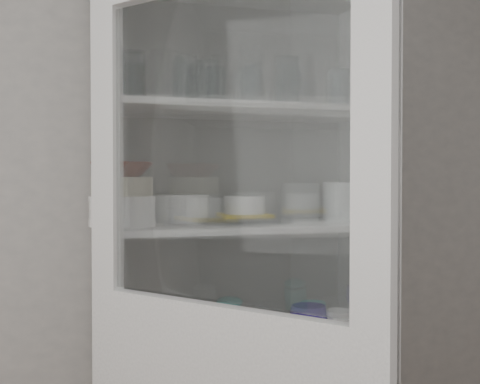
{
  "coord_description": "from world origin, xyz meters",
  "views": [
    {
      "loc": [
        -0.38,
        -0.75,
        1.42
      ],
      "look_at": [
        0.2,
        1.27,
        1.37
      ],
      "focal_mm": 45.0,
      "sensor_mm": 36.0,
      "label": 1
    }
  ],
  "objects": [
    {
      "name": "tumbler_4",
      "position": [
        0.21,
        1.16,
        1.73
      ],
      "size": [
        0.07,
        0.07,
        0.13
      ],
      "primitive_type": "cylinder",
      "rotation": [
        0.0,
        0.0,
        0.12
      ],
      "color": "silver",
      "rests_on": "shelf_glass"
    },
    {
      "name": "goblet_2",
      "position": [
        0.43,
        1.37,
        1.75
      ],
      "size": [
        0.08,
        0.08,
        0.19
      ],
      "primitive_type": null,
      "color": "silver",
      "rests_on": "shelf_glass"
    },
    {
      "name": "pantry_cabinet",
      "position": [
        0.2,
        1.34,
        0.94
      ],
      "size": [
        1.0,
        0.45,
        2.1
      ],
      "color": "silver",
      "rests_on": "floor"
    },
    {
      "name": "tumbler_8",
      "position": [
        -0.17,
        1.25,
        1.72
      ],
      "size": [
        0.08,
        0.08,
        0.13
      ],
      "primitive_type": "cylinder",
      "rotation": [
        0.0,
        0.0,
        0.34
      ],
      "color": "silver",
      "rests_on": "shelf_glass"
    },
    {
      "name": "tumbler_1",
      "position": [
        -0.18,
        1.15,
        1.73
      ],
      "size": [
        0.08,
        0.08,
        0.14
      ],
      "primitive_type": "cylinder",
      "rotation": [
        0.0,
        0.0,
        -0.15
      ],
      "color": "silver",
      "rests_on": "shelf_glass"
    },
    {
      "name": "tumbler_6",
      "position": [
        0.52,
        1.13,
        1.72
      ],
      "size": [
        0.07,
        0.07,
        0.13
      ],
      "primitive_type": "cylinder",
      "rotation": [
        0.0,
        0.0,
        0.09
      ],
      "color": "silver",
      "rests_on": "shelf_glass"
    },
    {
      "name": "mug_blue",
      "position": [
        0.44,
        1.23,
        0.91
      ],
      "size": [
        0.17,
        0.17,
        0.1
      ],
      "primitive_type": "imported",
      "rotation": [
        0.0,
        0.0,
        -0.37
      ],
      "color": "navy",
      "rests_on": "shelf_mugs"
    },
    {
      "name": "tumbler_10",
      "position": [
        0.11,
        1.24,
        1.73
      ],
      "size": [
        0.07,
        0.07,
        0.13
      ],
      "primitive_type": "cylinder",
      "rotation": [
        0.0,
        0.0,
        0.11
      ],
      "color": "silver",
      "rests_on": "shelf_glass"
    },
    {
      "name": "yellow_trivet",
      "position": [
        0.22,
        1.28,
        1.29
      ],
      "size": [
        0.18,
        0.18,
        0.01
      ],
      "primitive_type": "cube",
      "rotation": [
        0.0,
        0.0,
        -0.05
      ],
      "color": "gold",
      "rests_on": "glass_platter"
    },
    {
      "name": "wall_back",
      "position": [
        0.0,
        1.5,
        1.3
      ],
      "size": [
        3.6,
        0.02,
        2.6
      ],
      "primitive_type": "cube",
      "color": "gray",
      "rests_on": "ground"
    },
    {
      "name": "tumbler_7",
      "position": [
        -0.21,
        1.26,
        1.73
      ],
      "size": [
        0.08,
        0.08,
        0.15
      ],
      "primitive_type": "cylinder",
      "rotation": [
        0.0,
        0.0,
        0.05
      ],
      "color": "silver",
      "rests_on": "shelf_glass"
    },
    {
      "name": "goblet_1",
      "position": [
        0.22,
        1.34,
        1.74
      ],
      "size": [
        0.07,
        0.07,
        0.16
      ],
      "primitive_type": null,
      "color": "silver",
      "rests_on": "shelf_glass"
    },
    {
      "name": "tumbler_3",
      "position": [
        0.32,
        1.12,
        1.74
      ],
      "size": [
        0.1,
        0.1,
        0.15
      ],
      "primitive_type": "cylinder",
      "rotation": [
        0.0,
        0.0,
        0.29
      ],
      "color": "silver",
      "rests_on": "shelf_glass"
    },
    {
      "name": "plate_stack_front",
      "position": [
        -0.21,
        1.24,
        1.31
      ],
      "size": [
        0.21,
        0.21,
        0.1
      ],
      "primitive_type": "cylinder",
      "color": "white",
      "rests_on": "shelf_plates"
    },
    {
      "name": "goblet_3",
      "position": [
        0.42,
        1.37,
        1.74
      ],
      "size": [
        0.07,
        0.07,
        0.16
      ],
      "primitive_type": null,
      "color": "silver",
      "rests_on": "shelf_glass"
    },
    {
      "name": "white_ramekin",
      "position": [
        0.22,
        1.28,
        1.32
      ],
      "size": [
        0.17,
        0.17,
        0.06
      ],
      "primitive_type": "cylinder",
      "rotation": [
        0.0,
        0.0,
        -0.17
      ],
      "color": "white",
      "rests_on": "yellow_trivet"
    },
    {
      "name": "teal_jar",
      "position": [
        0.17,
        1.31,
        0.92
      ],
      "size": [
        0.09,
        0.09,
        0.11
      ],
      "color": "#1C837D",
      "rests_on": "shelf_mugs"
    },
    {
      "name": "white_canister",
      "position": [
        -0.21,
        1.33,
        0.92
      ],
      "size": [
        0.13,
        0.13,
        0.12
      ],
      "primitive_type": "cylinder",
      "rotation": [
        0.0,
        0.0,
        -0.42
      ],
      "color": "white",
      "rests_on": "shelf_mugs"
    },
    {
      "name": "tumbler_11",
      "position": [
        0.22,
        1.25,
        1.73
      ],
      "size": [
        0.09,
        0.09,
        0.14
      ],
      "primitive_type": "cylinder",
      "rotation": [
        0.0,
        0.0,
        -0.3
      ],
      "color": "silver",
      "rests_on": "shelf_glass"
    },
    {
      "name": "cream_bowl",
      "position": [
        -0.21,
        1.24,
        1.39
      ],
      "size": [
        0.25,
        0.25,
        0.06
      ],
      "primitive_type": "cylinder",
      "rotation": [
        0.0,
        0.0,
        0.28
      ],
      "color": "beige",
      "rests_on": "plate_stack_front"
    },
    {
      "name": "terracotta_bowl",
      "position": [
        -0.21,
        1.24,
        1.45
      ],
      "size": [
        0.24,
        0.24,
        0.05
      ],
      "primitive_type": "imported",
      "rotation": [
        0.0,
        0.0,
        -0.2
      ],
      "color": "maroon",
      "rests_on": "cream_bowl"
    },
    {
      "name": "mug_teal",
      "position": [
        0.5,
        1.33,
        0.91
      ],
      "size": [
        0.1,
        0.1,
        0.09
      ],
      "primitive_type": "imported",
      "rotation": [
        0.0,
        0.0,
        0.01
      ],
      "color": "#1C837D",
      "rests_on": "shelf_mugs"
    },
    {
      "name": "glass_platter",
      "position": [
        0.22,
        1.28,
        1.27
      ],
      "size": [
        0.44,
        0.44,
        0.02
      ],
      "primitive_type": "cylinder",
      "rotation": [
        0.0,
        0.0,
        0.39
      ],
      "color": "silver",
      "rests_on": "shelf_plates"
    },
    {
      "name": "measuring_cups",
      "position": [
        0.03,
        1.18,
        0.88
      ],
      "size": [
        0.09,
        0.09,
        0.04
      ],
      "primitive_type": "cylinder",
      "color": "#B2B2B2",
      "rests_on": "shelf_mugs"
    },
    {
      "name": "tumbler_2",
      "position": [
        -0.02,
        1.13,
        1.73
      ],
      "size": [
        0.09,
        0.09,
        0.14
      ],
      "primitive_type": "cylinder",
      "rotation": [
        0.0,
        0.0,
        0.26
      ],
      "color": "silver",
      "rests_on": "shelf_glass"
    },
    {
      "name": "tumbler_0",
      "position": [
        -0.18,
        1.16,
        1.74
      ],
      "size": [
        0.08,
        0.08,
        0.15
      ],
      "primitive_type": "cylinder",
      "rotation": [
        0.0,
        0.0,
        0.12
      ],
      "color": "silver",
      "rests_on": "shelf_glass"
    },
    {
      "name": "tumbler_5",
      "position": [
        0.32,
        1.13,
        1.74
      ],
      "size": [
        0.1,
        0.1,
        0.16
      ],
      "primitive_type": "cylinder",
      "rotation": [
        0.0,
        0.0,
        -0.28
      ],
      "color": "silver",
      "rests_on": "shelf_glass"
    },
    {
      "name": "tumbler_13",
      "position": [
        -0.02,
        1.16,
        1.73
      ],
      "size": [
        0.07,
        0.07,
        0.13
      ],
      "primitive_type": "cylinder",
      "color": "silver",
      "rests_on": "shelf_glass"
    },
    {
      "name": "tumbler_9",
      "position": [
        0.08,
        1.26,
        1.74
      ],
      "size": [
        0.1,
        0.1,
        0.15
      ],
      "primitive_type": "cylinder",
      "rotation": [
        0.0,
        0.0,
        0.27
      ],
      "color": "silver",
      "rests_on": "shelf_glass"
    },
    {
      "name": "tumbler_12",
      "position": [
        0.51,
        1.16,
        1.73
      ],
      "size": [
        0.06,
        0.06,
        0.13
      ],
      "primitive_type": "cylinder",
      "color": "silver",
      "rests_on": "shelf_glass"
    },
    {
      "name": "plate_stack_back",
      "position": [
        0.01,
        1.37,
        1.31
      ],
      "size": [
        0.2,
        0.2,
        0.1
      ],
      "primitive_type": "cylinder",
      "color": "white",
      "rests_on": "shelf_plates"
    },
    {
      "name": "goblet_0",
      "position": [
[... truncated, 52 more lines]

